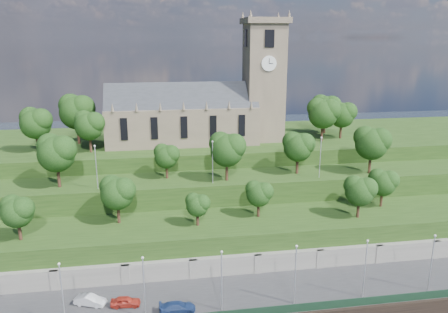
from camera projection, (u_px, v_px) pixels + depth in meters
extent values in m
cube|color=#2D2D30|center=(232.00, 300.00, 62.13)|extent=(160.00, 12.00, 2.00)
cube|color=slate|center=(225.00, 270.00, 67.45)|extent=(160.00, 2.00, 5.00)
cube|color=slate|center=(55.00, 286.00, 62.90)|extent=(1.20, 0.60, 5.00)
cube|color=slate|center=(126.00, 281.00, 64.41)|extent=(1.20, 0.60, 5.00)
cube|color=slate|center=(193.00, 275.00, 65.93)|extent=(1.20, 0.60, 5.00)
cube|color=slate|center=(258.00, 270.00, 67.44)|extent=(1.20, 0.60, 5.00)
cube|color=slate|center=(319.00, 265.00, 68.96)|extent=(1.20, 0.60, 5.00)
cube|color=slate|center=(378.00, 260.00, 70.47)|extent=(1.20, 0.60, 5.00)
cube|color=slate|center=(435.00, 255.00, 71.99)|extent=(1.20, 0.60, 5.00)
cube|color=#1F3913|center=(219.00, 243.00, 72.77)|extent=(160.00, 12.00, 8.00)
cube|color=#1F3913|center=(211.00, 208.00, 82.72)|extent=(160.00, 10.00, 12.00)
cube|color=#1F3913|center=(199.00, 168.00, 102.33)|extent=(160.00, 32.00, 15.00)
cube|color=brown|center=(182.00, 124.00, 94.89)|extent=(32.00, 12.00, 8.00)
cube|color=#272B30|center=(182.00, 106.00, 93.83)|extent=(32.00, 10.18, 10.18)
cone|color=brown|center=(112.00, 107.00, 85.76)|extent=(0.70, 0.70, 1.80)
cone|color=brown|center=(136.00, 107.00, 86.47)|extent=(0.70, 0.70, 1.80)
cone|color=brown|center=(160.00, 106.00, 87.17)|extent=(0.70, 0.70, 1.80)
cone|color=brown|center=(184.00, 106.00, 87.88)|extent=(0.70, 0.70, 1.80)
cone|color=brown|center=(207.00, 105.00, 88.59)|extent=(0.70, 0.70, 1.80)
cone|color=brown|center=(229.00, 105.00, 89.29)|extent=(0.70, 0.70, 1.80)
cone|color=brown|center=(251.00, 104.00, 90.00)|extent=(0.70, 0.70, 1.80)
cube|color=black|center=(124.00, 129.00, 87.15)|extent=(1.40, 0.25, 4.50)
cube|color=black|center=(154.00, 128.00, 88.06)|extent=(1.40, 0.25, 4.50)
cube|color=black|center=(184.00, 127.00, 88.96)|extent=(1.40, 0.25, 4.50)
cube|color=black|center=(213.00, 126.00, 89.87)|extent=(1.40, 0.25, 4.50)
cube|color=black|center=(242.00, 125.00, 90.78)|extent=(1.40, 0.25, 4.50)
cube|color=brown|center=(264.00, 83.00, 95.37)|extent=(8.00, 8.00, 25.00)
cube|color=brown|center=(265.00, 21.00, 91.92)|extent=(9.20, 9.20, 1.20)
cone|color=brown|center=(251.00, 14.00, 87.19)|extent=(0.80, 0.80, 1.60)
cone|color=brown|center=(243.00, 16.00, 94.81)|extent=(0.80, 0.80, 1.60)
cone|color=brown|center=(289.00, 14.00, 88.40)|extent=(0.80, 0.80, 1.60)
cone|color=brown|center=(278.00, 16.00, 96.02)|extent=(0.80, 0.80, 1.60)
cube|color=black|center=(270.00, 38.00, 88.98)|extent=(2.00, 0.25, 3.50)
cube|color=black|center=(260.00, 38.00, 96.76)|extent=(2.00, 0.25, 3.50)
cube|color=black|center=(246.00, 38.00, 92.25)|extent=(0.25, 2.00, 3.50)
cube|color=black|center=(283.00, 38.00, 93.49)|extent=(0.25, 2.00, 3.50)
cylinder|color=white|center=(269.00, 63.00, 90.26)|extent=(3.20, 0.30, 3.20)
cylinder|color=white|center=(283.00, 62.00, 94.81)|extent=(0.30, 3.20, 3.20)
cube|color=black|center=(269.00, 61.00, 89.96)|extent=(0.12, 0.05, 1.10)
cube|color=black|center=(271.00, 63.00, 90.15)|extent=(0.80, 0.05, 0.12)
cylinder|color=#311C13|center=(20.00, 230.00, 64.82)|extent=(0.49, 0.49, 2.99)
sphere|color=black|center=(17.00, 212.00, 64.06)|extent=(4.65, 4.65, 4.65)
sphere|color=black|center=(22.00, 209.00, 63.57)|extent=(3.49, 3.49, 3.49)
sphere|color=black|center=(12.00, 205.00, 64.25)|extent=(3.26, 3.26, 3.26)
cylinder|color=#311C13|center=(119.00, 213.00, 70.71)|extent=(0.51, 0.51, 3.43)
sphere|color=black|center=(117.00, 194.00, 69.84)|extent=(5.33, 5.33, 5.33)
sphere|color=black|center=(123.00, 190.00, 69.28)|extent=(4.00, 4.00, 4.00)
sphere|color=black|center=(111.00, 186.00, 70.05)|extent=(3.73, 3.73, 3.73)
cylinder|color=#311C13|center=(198.00, 219.00, 69.90)|extent=(0.46, 0.46, 2.32)
sphere|color=black|center=(197.00, 205.00, 69.31)|extent=(3.61, 3.61, 3.61)
sphere|color=black|center=(202.00, 203.00, 68.93)|extent=(2.71, 2.71, 2.71)
sphere|color=black|center=(193.00, 200.00, 69.45)|extent=(2.53, 2.53, 2.53)
cylinder|color=#311C13|center=(258.00, 209.00, 73.35)|extent=(0.48, 0.48, 2.69)
sphere|color=black|center=(259.00, 194.00, 72.66)|extent=(4.18, 4.18, 4.18)
sphere|color=black|center=(264.00, 191.00, 72.22)|extent=(3.13, 3.13, 3.13)
sphere|color=black|center=(254.00, 189.00, 72.83)|extent=(2.93, 2.93, 2.93)
cylinder|color=#311C13|center=(358.00, 209.00, 72.92)|extent=(0.50, 0.50, 3.10)
sphere|color=black|center=(360.00, 192.00, 72.13)|extent=(4.82, 4.82, 4.82)
sphere|color=black|center=(367.00, 188.00, 71.62)|extent=(3.61, 3.61, 3.61)
sphere|color=black|center=(354.00, 185.00, 72.32)|extent=(3.37, 3.37, 3.37)
cylinder|color=#311C13|center=(381.00, 198.00, 77.70)|extent=(0.49, 0.49, 2.97)
sphere|color=black|center=(383.00, 183.00, 76.94)|extent=(4.62, 4.62, 4.62)
sphere|color=black|center=(390.00, 180.00, 76.46)|extent=(3.46, 3.46, 3.46)
sphere|color=black|center=(378.00, 177.00, 77.13)|extent=(3.23, 3.23, 3.23)
cylinder|color=#311C13|center=(59.00, 176.00, 75.61)|extent=(0.54, 0.54, 4.06)
sphere|color=black|center=(56.00, 154.00, 74.58)|extent=(6.31, 6.31, 6.31)
sphere|color=black|center=(63.00, 149.00, 73.92)|extent=(4.73, 4.73, 4.73)
sphere|color=black|center=(50.00, 146.00, 74.83)|extent=(4.42, 4.42, 4.42)
cylinder|color=#311C13|center=(167.00, 171.00, 80.51)|extent=(0.48, 0.48, 2.79)
sphere|color=black|center=(166.00, 157.00, 79.80)|extent=(4.35, 4.35, 4.35)
sphere|color=black|center=(171.00, 154.00, 79.35)|extent=(3.26, 3.26, 3.26)
sphere|color=black|center=(162.00, 152.00, 79.97)|extent=(3.04, 3.04, 3.04)
cylinder|color=#311C13|center=(227.00, 170.00, 79.14)|extent=(0.53, 0.53, 3.86)
sphere|color=black|center=(227.00, 150.00, 78.16)|extent=(6.00, 6.00, 6.00)
sphere|color=black|center=(234.00, 146.00, 77.53)|extent=(4.50, 4.50, 4.50)
sphere|color=black|center=(220.00, 143.00, 78.40)|extent=(4.20, 4.20, 4.20)
cylinder|color=#311C13|center=(297.00, 165.00, 83.21)|extent=(0.52, 0.52, 3.50)
sphere|color=black|center=(298.00, 147.00, 82.32)|extent=(5.44, 5.44, 5.44)
sphere|color=black|center=(305.00, 144.00, 81.75)|extent=(4.08, 4.08, 4.08)
sphere|color=black|center=(292.00, 141.00, 82.53)|extent=(3.81, 3.81, 3.81)
cylinder|color=#311C13|center=(370.00, 163.00, 83.33)|extent=(0.53, 0.53, 3.93)
sphere|color=black|center=(372.00, 144.00, 82.33)|extent=(6.12, 6.12, 6.12)
sphere|color=black|center=(380.00, 140.00, 81.69)|extent=(4.59, 4.59, 4.59)
sphere|color=black|center=(365.00, 137.00, 82.57)|extent=(4.28, 4.28, 4.28)
cylinder|color=#311C13|center=(38.00, 142.00, 87.20)|extent=(0.53, 0.53, 3.88)
sphere|color=black|center=(36.00, 124.00, 86.22)|extent=(6.03, 6.03, 6.03)
sphere|color=black|center=(41.00, 120.00, 85.59)|extent=(4.52, 4.52, 4.52)
sphere|color=black|center=(30.00, 117.00, 86.46)|extent=(4.22, 4.22, 4.22)
cylinder|color=#311C13|center=(78.00, 133.00, 93.87)|extent=(0.57, 0.57, 4.62)
sphere|color=black|center=(77.00, 113.00, 92.70)|extent=(7.18, 7.18, 7.18)
sphere|color=black|center=(83.00, 108.00, 91.94)|extent=(5.39, 5.39, 5.39)
sphere|color=black|center=(70.00, 105.00, 92.98)|extent=(5.03, 5.03, 5.03)
cylinder|color=#311C13|center=(90.00, 143.00, 86.92)|extent=(0.52, 0.52, 3.60)
sphere|color=black|center=(89.00, 126.00, 86.00)|extent=(5.60, 5.60, 5.60)
sphere|color=black|center=(94.00, 122.00, 85.42)|extent=(4.20, 4.20, 4.20)
sphere|color=black|center=(84.00, 120.00, 86.23)|extent=(3.92, 3.92, 3.92)
cylinder|color=#311C13|center=(322.00, 132.00, 96.21)|extent=(0.54, 0.54, 4.11)
sphere|color=black|center=(323.00, 114.00, 95.16)|extent=(6.40, 6.40, 6.40)
sphere|color=black|center=(330.00, 110.00, 94.49)|extent=(4.80, 4.80, 4.80)
sphere|color=black|center=(317.00, 108.00, 95.42)|extent=(4.48, 4.48, 4.48)
cylinder|color=#311C13|center=(325.00, 125.00, 104.42)|extent=(0.54, 0.54, 3.96)
sphere|color=black|center=(326.00, 109.00, 103.41)|extent=(6.16, 6.16, 6.16)
sphere|color=black|center=(332.00, 105.00, 102.77)|extent=(4.62, 4.62, 4.62)
sphere|color=black|center=(320.00, 103.00, 103.66)|extent=(4.31, 4.31, 4.31)
cylinder|color=#311C13|center=(341.00, 130.00, 98.97)|extent=(0.52, 0.52, 3.63)
sphere|color=black|center=(342.00, 115.00, 98.05)|extent=(5.65, 5.65, 5.65)
sphere|color=black|center=(348.00, 112.00, 97.46)|extent=(4.24, 4.24, 4.24)
sphere|color=black|center=(337.00, 110.00, 98.27)|extent=(3.95, 3.95, 3.95)
cylinder|color=#B2B2B7|center=(62.00, 296.00, 54.08)|extent=(0.16, 0.16, 8.50)
sphere|color=silver|center=(59.00, 264.00, 52.93)|extent=(0.36, 0.36, 0.36)
cylinder|color=#B2B2B7|center=(144.00, 289.00, 55.59)|extent=(0.16, 0.16, 8.50)
sphere|color=silver|center=(143.00, 258.00, 54.44)|extent=(0.36, 0.36, 0.36)
cylinder|color=#B2B2B7|center=(222.00, 282.00, 57.11)|extent=(0.16, 0.16, 8.50)
sphere|color=silver|center=(222.00, 252.00, 55.96)|extent=(0.36, 0.36, 0.36)
cylinder|color=#B2B2B7|center=(295.00, 276.00, 58.62)|extent=(0.16, 0.16, 8.50)
sphere|color=silver|center=(297.00, 246.00, 57.47)|extent=(0.36, 0.36, 0.36)
cylinder|color=#B2B2B7|center=(365.00, 270.00, 60.14)|extent=(0.16, 0.16, 8.50)
sphere|color=silver|center=(368.00, 241.00, 58.98)|extent=(0.36, 0.36, 0.36)
cylinder|color=#B2B2B7|center=(431.00, 264.00, 61.65)|extent=(0.16, 0.16, 8.50)
sphere|color=silver|center=(435.00, 236.00, 60.50)|extent=(0.36, 0.36, 0.36)
cylinder|color=#B2B2B7|center=(96.00, 168.00, 74.27)|extent=(0.16, 0.16, 7.48)
sphere|color=silver|center=(95.00, 146.00, 73.25)|extent=(0.36, 0.36, 0.36)
cylinder|color=#B2B2B7|center=(213.00, 163.00, 77.30)|extent=(0.16, 0.16, 7.48)
sphere|color=silver|center=(212.00, 142.00, 76.28)|extent=(0.36, 0.36, 0.36)
cylinder|color=#B2B2B7|center=(320.00, 158.00, 80.33)|extent=(0.16, 0.16, 7.48)
sphere|color=silver|center=(321.00, 138.00, 79.31)|extent=(0.36, 0.36, 0.36)
imported|color=#A4271B|center=(126.00, 302.00, 59.00)|extent=(4.10, 1.89, 1.36)
imported|color=#B8B9BD|center=(90.00, 300.00, 59.25)|extent=(4.52, 2.86, 1.41)
imported|color=navy|center=(177.00, 307.00, 57.76)|extent=(4.79, 1.98, 1.39)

